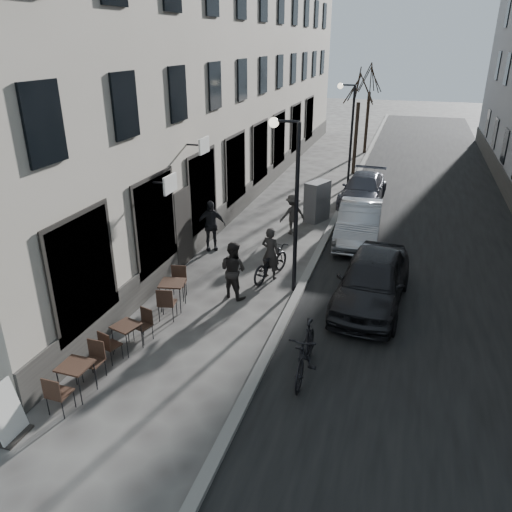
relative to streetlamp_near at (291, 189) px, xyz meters
The scene contains 22 objects.
ground 6.78m from the streetlamp_near, 88.36° to the right, with size 120.00×120.00×0.00m, color #3B3835.
road 11.23m from the streetlamp_near, 68.09° to the left, with size 7.30×60.00×0.00m, color black.
kerb 10.48m from the streetlamp_near, 87.87° to the left, with size 0.25×60.00×0.12m, color #65635F.
building_left 12.95m from the streetlamp_near, 119.03° to the left, with size 4.00×35.00×16.00m, color #A69C8B.
streetlamp_near is the anchor object (origin of this frame).
streetlamp_far 12.00m from the streetlamp_near, 90.00° to the left, with size 0.90×0.28×5.09m.
tree_near 15.08m from the streetlamp_near, 89.72° to the left, with size 2.40×2.40×5.70m.
tree_far 21.05m from the streetlamp_near, 89.80° to the left, with size 2.40×2.40×5.70m.
bistro_set_a 7.36m from the streetlamp_near, 116.82° to the right, with size 0.64×1.54×0.91m.
bistro_set_b 5.90m from the streetlamp_near, 124.41° to the right, with size 0.76×1.47×0.84m.
bistro_set_c 4.41m from the streetlamp_near, 143.57° to the right, with size 0.78×1.67×0.96m.
sign_board 8.78m from the streetlamp_near, 115.38° to the right, with size 0.39×0.66×1.14m.
utility_cabinet 6.92m from the streetlamp_near, 93.49° to the left, with size 0.61×1.11×1.66m, color #5B5B5D.
bicycle 2.82m from the streetlamp_near, 139.86° to the left, with size 0.69×1.98×1.04m, color black.
cyclist_rider 2.51m from the streetlamp_near, 139.86° to the left, with size 0.62×0.41×1.70m, color black.
pedestrian_near 2.86m from the streetlamp_near, 147.36° to the right, with size 0.84×0.66×1.73m, color black.
pedestrian_mid 5.34m from the streetlamp_near, 102.06° to the left, with size 1.02×0.59×1.58m, color #2D2A27.
pedestrian_far 4.67m from the streetlamp_near, 146.74° to the left, with size 1.07×0.45×1.83m, color black.
car_near 3.45m from the streetlamp_near, ahead, with size 1.81×4.51×1.54m, color black.
car_mid 5.53m from the streetlamp_near, 71.79° to the left, with size 1.51×4.34×1.43m, color gray.
car_far 10.00m from the streetlamp_near, 83.04° to the left, with size 1.81×4.45×1.29m, color #3C3D47.
moped 4.93m from the streetlamp_near, 71.07° to the right, with size 0.58×2.07×1.24m, color black.
Camera 1 is at (2.92, -7.22, 7.00)m, focal length 35.00 mm.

